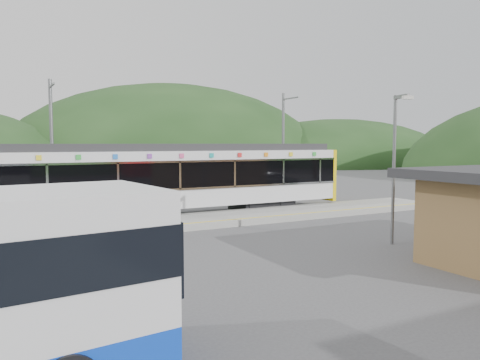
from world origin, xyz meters
name	(u,v)px	position (x,y,z in m)	size (l,w,h in m)	color
ground	(257,233)	(0.00, 0.00, 0.00)	(120.00, 120.00, 0.00)	#4C4C4F
hills	(302,208)	(6.19, 5.29, 0.00)	(146.00, 149.00, 26.00)	#1E3D19
platform	(222,219)	(0.00, 3.30, 0.15)	(26.00, 3.20, 0.30)	#9E9E99
yellow_line	(235,219)	(0.00, 2.00, 0.30)	(26.00, 0.10, 0.01)	yellow
train	(161,177)	(-2.16, 6.00, 2.06)	(20.44, 3.01, 3.74)	black
catenary_mast_west	(52,146)	(-7.00, 8.56, 3.65)	(0.18, 1.80, 7.00)	slate
catenary_mast_east	(283,145)	(7.00, 8.56, 3.65)	(0.18, 1.80, 7.00)	slate
lamp_post	(397,156)	(3.42, -4.36, 3.33)	(0.39, 1.03, 5.55)	slate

